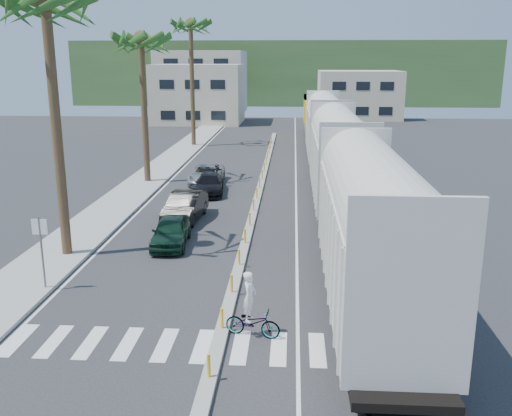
{
  "coord_description": "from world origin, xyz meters",
  "views": [
    {
      "loc": [
        2.24,
        -18.1,
        8.78
      ],
      "look_at": [
        0.56,
        7.61,
        2.0
      ],
      "focal_mm": 40.0,
      "sensor_mm": 36.0,
      "label": 1
    }
  ],
  "objects": [
    {
      "name": "crosswalk",
      "position": [
        0.0,
        -2.0,
        0.01
      ],
      "size": [
        14.0,
        2.2,
        0.01
      ],
      "primitive_type": "cube",
      "color": "silver",
      "rests_on": "ground"
    },
    {
      "name": "car_lead",
      "position": [
        -3.58,
        7.83,
        0.7
      ],
      "size": [
        2.19,
        4.31,
        1.39
      ],
      "primitive_type": "imported",
      "rotation": [
        0.0,
        0.0,
        0.07
      ],
      "color": "#103021",
      "rests_on": "ground"
    },
    {
      "name": "palm_trees",
      "position": [
        -8.1,
        22.7,
        10.81
      ],
      "size": [
        3.5,
        37.2,
        13.75
      ],
      "color": "brown",
      "rests_on": "ground"
    },
    {
      "name": "car_third",
      "position": [
        -3.29,
        18.79,
        0.66
      ],
      "size": [
        2.7,
        4.87,
        1.31
      ],
      "primitive_type": "imported",
      "rotation": [
        0.0,
        0.0,
        0.1
      ],
      "color": "black",
      "rests_on": "ground"
    },
    {
      "name": "lane_markings",
      "position": [
        -2.15,
        25.0,
        0.0
      ],
      "size": [
        9.42,
        90.0,
        0.01
      ],
      "color": "silver",
      "rests_on": "ground"
    },
    {
      "name": "cyclist",
      "position": [
        1.01,
        -1.21,
        0.7
      ],
      "size": [
        1.45,
        2.11,
        2.22
      ],
      "rotation": [
        0.0,
        0.0,
        1.34
      ],
      "color": "#9EA0A5",
      "rests_on": "ground"
    },
    {
      "name": "hillside",
      "position": [
        0.0,
        100.0,
        6.0
      ],
      "size": [
        80.0,
        20.0,
        12.0
      ],
      "primitive_type": "cube",
      "color": "#385628",
      "rests_on": "ground"
    },
    {
      "name": "car_second",
      "position": [
        -3.7,
        12.29,
        0.78
      ],
      "size": [
        2.32,
        4.98,
        1.56
      ],
      "primitive_type": "imported",
      "rotation": [
        0.0,
        0.0,
        -0.07
      ],
      "color": "black",
      "rests_on": "ground"
    },
    {
      "name": "car_rear",
      "position": [
        -3.95,
        21.98,
        0.67
      ],
      "size": [
        2.22,
        4.82,
        1.34
      ],
      "primitive_type": "imported",
      "rotation": [
        0.0,
        0.0,
        -0.0
      ],
      "color": "#A6A8AB",
      "rests_on": "ground"
    },
    {
      "name": "sidewalk",
      "position": [
        -8.5,
        25.0,
        0.07
      ],
      "size": [
        3.0,
        90.0,
        0.15
      ],
      "primitive_type": "cube",
      "color": "gray",
      "rests_on": "ground"
    },
    {
      "name": "rails",
      "position": [
        5.0,
        28.0,
        0.03
      ],
      "size": [
        1.56,
        100.0,
        0.06
      ],
      "color": "black",
      "rests_on": "ground"
    },
    {
      "name": "freight_train",
      "position": [
        5.0,
        21.38,
        2.91
      ],
      "size": [
        3.0,
        60.94,
        5.85
      ],
      "color": "beige",
      "rests_on": "ground"
    },
    {
      "name": "street_sign",
      "position": [
        -7.3,
        2.0,
        1.97
      ],
      "size": [
        0.6,
        0.08,
        3.0
      ],
      "color": "slate",
      "rests_on": "ground"
    },
    {
      "name": "ground",
      "position": [
        0.0,
        0.0,
        0.0
      ],
      "size": [
        140.0,
        140.0,
        0.0
      ],
      "primitive_type": "plane",
      "color": "#28282B",
      "rests_on": "ground"
    },
    {
      "name": "buildings",
      "position": [
        -6.41,
        71.66,
        4.36
      ],
      "size": [
        38.0,
        27.0,
        10.0
      ],
      "color": "#B8AD92",
      "rests_on": "ground"
    },
    {
      "name": "median",
      "position": [
        0.0,
        19.96,
        0.09
      ],
      "size": [
        0.45,
        60.0,
        0.85
      ],
      "color": "gray",
      "rests_on": "ground"
    }
  ]
}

